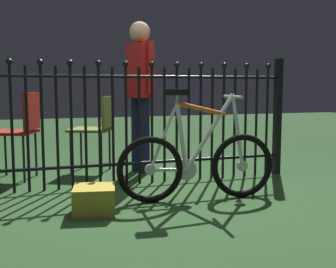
% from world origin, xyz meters
% --- Properties ---
extents(ground_plane, '(20.00, 20.00, 0.00)m').
position_xyz_m(ground_plane, '(0.00, 0.00, 0.00)').
color(ground_plane, '#254622').
extents(iron_fence, '(3.35, 0.07, 1.27)m').
position_xyz_m(iron_fence, '(-0.04, 0.75, 0.64)').
color(iron_fence, black).
rests_on(iron_fence, ground).
extents(bicycle, '(1.37, 0.40, 0.94)m').
position_xyz_m(bicycle, '(0.37, -0.00, 0.33)').
color(bicycle, black).
rests_on(bicycle, ground).
extents(chair_olive, '(0.58, 0.58, 0.86)m').
position_xyz_m(chair_olive, '(-0.24, 1.46, 0.54)').
color(chair_olive, black).
rests_on(chair_olive, ground).
extents(chair_red, '(0.55, 0.55, 0.91)m').
position_xyz_m(chair_red, '(-1.04, 1.35, 0.56)').
color(chair_red, black).
rests_on(chair_red, ground).
extents(person_visitor, '(0.28, 0.45, 1.68)m').
position_xyz_m(person_visitor, '(0.22, 1.30, 1.01)').
color(person_visitor, '#191E3F').
rests_on(person_visitor, ground).
extents(display_crate, '(0.37, 0.37, 0.21)m').
position_xyz_m(display_crate, '(-0.52, -0.11, 0.10)').
color(display_crate, '#B29933').
rests_on(display_crate, ground).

